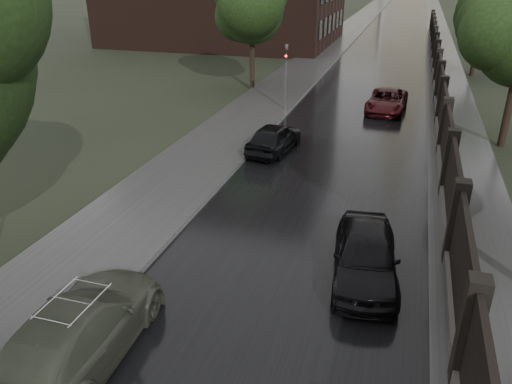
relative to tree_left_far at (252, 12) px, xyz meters
name	(u,v)px	position (x,y,z in m)	size (l,w,h in m)	color
fence_right	(438,81)	(12.60, 2.01, -4.23)	(0.45, 75.72, 2.70)	#383533
tree_left_far	(252,12)	(0.00, 0.00, 0.00)	(4.25, 4.25, 7.39)	black
tree_right_c	(483,11)	(15.50, 10.00, -0.29)	(4.08, 4.08, 7.01)	black
traffic_light	(286,72)	(3.70, -5.01, -2.84)	(0.16, 0.32, 4.00)	#59595E
volga_sedan	(78,331)	(4.40, -26.78, -4.46)	(2.20, 5.42, 1.57)	#404537
hatchback_left	(274,138)	(4.93, -12.10, -4.54)	(1.65, 4.11, 1.40)	black
car_right_near	(366,255)	(10.21, -21.60, -4.48)	(1.79, 4.44, 1.51)	black
car_right_far	(387,101)	(9.60, -3.19, -4.58)	(2.19, 4.74, 1.32)	#340B0D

